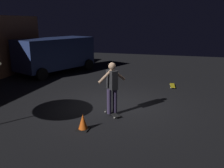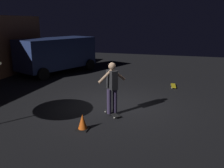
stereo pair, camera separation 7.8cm
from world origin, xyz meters
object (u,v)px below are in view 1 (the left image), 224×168
(skateboard_spare, at_px, (172,86))
(skater, at_px, (112,84))
(traffic_cone, at_px, (83,123))
(parked_van, at_px, (56,53))
(skateboard_ridden, at_px, (112,113))

(skateboard_spare, bearing_deg, skater, 156.90)
(skater, relative_size, traffic_cone, 3.63)
(parked_van, distance_m, traffic_cone, 8.24)
(skater, bearing_deg, skateboard_ridden, 14.04)
(skateboard_spare, height_order, skater, skater)
(skateboard_spare, xyz_separation_m, traffic_cone, (-5.41, 2.25, 0.16))
(skater, distance_m, traffic_cone, 1.60)
(skater, bearing_deg, parked_van, 42.36)
(skateboard_ridden, xyz_separation_m, traffic_cone, (-1.28, 0.49, 0.16))
(parked_van, distance_m, skateboard_ridden, 7.56)
(skater, bearing_deg, skateboard_spare, -23.10)
(skateboard_ridden, distance_m, traffic_cone, 1.38)
(parked_van, bearing_deg, skateboard_spare, -101.55)
(parked_van, relative_size, skater, 2.98)
(skateboard_spare, relative_size, skater, 0.48)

